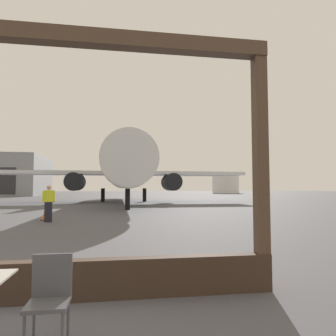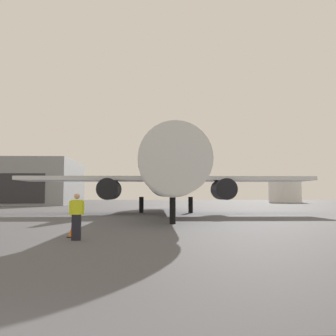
# 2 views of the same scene
# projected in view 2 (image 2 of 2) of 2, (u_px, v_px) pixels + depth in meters

# --- Properties ---
(ground_plane) EXTENTS (220.00, 220.00, 0.00)m
(ground_plane) POSITION_uv_depth(u_px,v_px,m) (140.00, 210.00, 42.30)
(ground_plane) COLOR #4C4C51
(airplane) EXTENTS (27.25, 31.34, 10.55)m
(airplane) POSITION_uv_depth(u_px,v_px,m) (167.00, 175.00, 32.88)
(airplane) COLOR silver
(airplane) RESTS_ON ground
(ground_crew_worker) EXTENTS (0.52, 0.30, 1.74)m
(ground_crew_worker) POSITION_uv_depth(u_px,v_px,m) (77.00, 216.00, 13.19)
(ground_crew_worker) COLOR black
(ground_crew_worker) RESTS_ON ground
(traffic_cone) EXTENTS (0.36, 0.36, 0.55)m
(traffic_cone) POSITION_uv_depth(u_px,v_px,m) (72.00, 231.00, 14.10)
(traffic_cone) COLOR orange
(traffic_cone) RESTS_ON ground
(distant_hangar) EXTENTS (20.50, 17.53, 8.35)m
(distant_hangar) POSITION_uv_depth(u_px,v_px,m) (21.00, 183.00, 67.56)
(distant_hangar) COLOR gray
(distant_hangar) RESTS_ON ground
(fuel_storage_tank) EXTENTS (8.19, 8.19, 5.69)m
(fuel_storage_tank) POSITION_uv_depth(u_px,v_px,m) (285.00, 191.00, 91.47)
(fuel_storage_tank) COLOR white
(fuel_storage_tank) RESTS_ON ground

